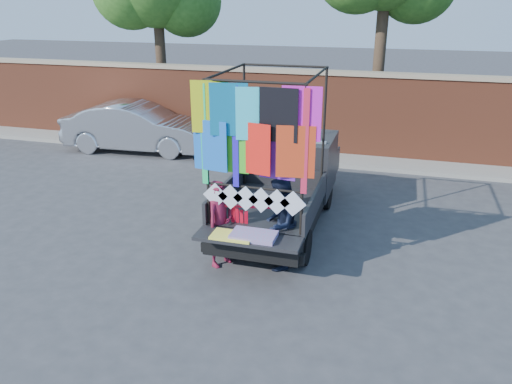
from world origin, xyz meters
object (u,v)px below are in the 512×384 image
(pickup_truck, at_px, (287,179))
(man, at_px, (279,224))
(woman, at_px, (221,224))
(sedan, at_px, (137,127))

(pickup_truck, bearing_deg, man, -80.54)
(woman, height_order, man, man)
(man, bearing_deg, pickup_truck, -167.80)
(pickup_truck, relative_size, sedan, 1.16)
(pickup_truck, xyz_separation_m, man, (0.39, -2.37, -0.00))
(sedan, height_order, woman, woman)
(woman, bearing_deg, pickup_truck, 11.23)
(pickup_truck, height_order, woman, pickup_truck)
(pickup_truck, distance_m, man, 2.40)
(man, bearing_deg, woman, -76.56)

